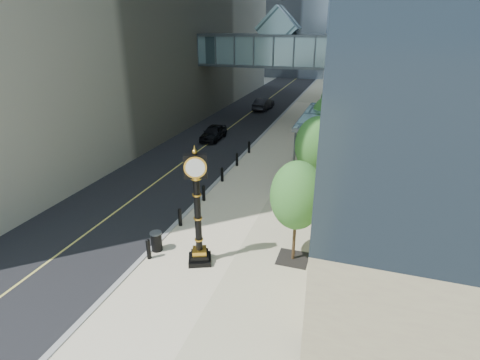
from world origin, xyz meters
name	(u,v)px	position (x,y,z in m)	size (l,w,h in m)	color
ground	(194,284)	(0.00, 0.00, 0.00)	(320.00, 320.00, 0.00)	gray
road	(267,101)	(-7.00, 40.00, 0.01)	(8.00, 180.00, 0.02)	black
sidewalk	(324,104)	(1.00, 40.00, 0.03)	(8.00, 180.00, 0.06)	beige
curb	(295,102)	(-3.00, 40.00, 0.04)	(0.25, 180.00, 0.07)	gray
skywalk	(278,48)	(-3.00, 28.00, 7.71)	(17.00, 4.20, 5.80)	slate
entrance_canopy	(324,117)	(3.48, 14.00, 4.19)	(3.00, 8.00, 4.38)	#383F44
bollard_row	(213,184)	(-2.70, 9.00, 0.51)	(0.20, 16.20, 0.90)	black
street_trees	(329,118)	(3.60, 16.67, 3.56)	(2.67, 28.39, 5.50)	black
street_clock	(198,216)	(-0.38, 1.48, 2.38)	(1.32, 1.32, 5.36)	black
trash_bin	(156,242)	(-2.70, 1.72, 0.51)	(0.52, 0.52, 0.90)	black
pedestrian	(323,184)	(4.13, 10.07, 0.97)	(0.67, 0.44, 1.83)	beige
car_near	(213,133)	(-7.00, 19.82, 0.69)	(1.59, 3.96, 1.35)	black
car_far	(263,104)	(-5.90, 33.99, 0.74)	(1.52, 4.36, 1.44)	black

